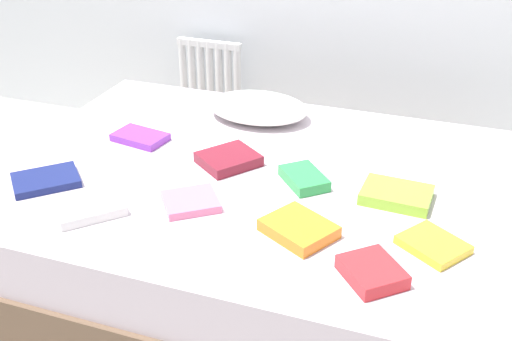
{
  "coord_description": "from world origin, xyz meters",
  "views": [
    {
      "loc": [
        0.71,
        -1.97,
        1.65
      ],
      "look_at": [
        0.0,
        0.05,
        0.48
      ],
      "focal_mm": 43.44,
      "sensor_mm": 36.0,
      "label": 1
    }
  ],
  "objects_px": {
    "pillow": "(258,107)",
    "textbook_orange": "(299,229)",
    "textbook_lime": "(396,195)",
    "textbook_purple": "(140,137)",
    "bed": "(252,226)",
    "textbook_green": "(304,178)",
    "textbook_red": "(372,272)",
    "textbook_white": "(90,210)",
    "radiator": "(210,81)",
    "textbook_pink": "(191,202)",
    "textbook_maroon": "(229,159)",
    "textbook_navy": "(46,180)",
    "textbook_yellow": "(433,245)"
  },
  "relations": [
    {
      "from": "pillow",
      "to": "textbook_orange",
      "type": "bearing_deg",
      "value": -62.59
    },
    {
      "from": "textbook_lime",
      "to": "pillow",
      "type": "bearing_deg",
      "value": 146.71
    },
    {
      "from": "textbook_purple",
      "to": "textbook_lime",
      "type": "relative_size",
      "value": 0.91
    },
    {
      "from": "bed",
      "to": "textbook_green",
      "type": "bearing_deg",
      "value": -4.77
    },
    {
      "from": "textbook_purple",
      "to": "textbook_red",
      "type": "bearing_deg",
      "value": -18.81
    },
    {
      "from": "textbook_white",
      "to": "textbook_green",
      "type": "height_order",
      "value": "textbook_green"
    },
    {
      "from": "radiator",
      "to": "textbook_green",
      "type": "height_order",
      "value": "radiator"
    },
    {
      "from": "pillow",
      "to": "textbook_purple",
      "type": "xyz_separation_m",
      "value": [
        -0.39,
        -0.39,
        -0.04
      ]
    },
    {
      "from": "textbook_lime",
      "to": "textbook_pink",
      "type": "bearing_deg",
      "value": -154.76
    },
    {
      "from": "pillow",
      "to": "textbook_white",
      "type": "relative_size",
      "value": 2.05
    },
    {
      "from": "textbook_maroon",
      "to": "textbook_green",
      "type": "bearing_deg",
      "value": -61.7
    },
    {
      "from": "textbook_purple",
      "to": "textbook_green",
      "type": "bearing_deg",
      "value": 0.76
    },
    {
      "from": "radiator",
      "to": "textbook_navy",
      "type": "distance_m",
      "value": 1.55
    },
    {
      "from": "textbook_white",
      "to": "textbook_pink",
      "type": "bearing_deg",
      "value": -16.93
    },
    {
      "from": "bed",
      "to": "textbook_purple",
      "type": "distance_m",
      "value": 0.61
    },
    {
      "from": "textbook_orange",
      "to": "textbook_yellow",
      "type": "xyz_separation_m",
      "value": [
        0.42,
        0.06,
        -0.01
      ]
    },
    {
      "from": "textbook_orange",
      "to": "textbook_yellow",
      "type": "distance_m",
      "value": 0.43
    },
    {
      "from": "radiator",
      "to": "textbook_orange",
      "type": "xyz_separation_m",
      "value": [
        0.98,
        -1.55,
        0.16
      ]
    },
    {
      "from": "textbook_orange",
      "to": "textbook_purple",
      "type": "bearing_deg",
      "value": -179.24
    },
    {
      "from": "textbook_orange",
      "to": "textbook_pink",
      "type": "distance_m",
      "value": 0.41
    },
    {
      "from": "textbook_white",
      "to": "textbook_yellow",
      "type": "xyz_separation_m",
      "value": [
        1.13,
        0.19,
        -0.0
      ]
    },
    {
      "from": "textbook_white",
      "to": "textbook_green",
      "type": "xyz_separation_m",
      "value": [
        0.63,
        0.45,
        0.0
      ]
    },
    {
      "from": "textbook_orange",
      "to": "textbook_pink",
      "type": "relative_size",
      "value": 1.17
    },
    {
      "from": "textbook_purple",
      "to": "textbook_lime",
      "type": "bearing_deg",
      "value": 3.23
    },
    {
      "from": "textbook_pink",
      "to": "textbook_maroon",
      "type": "bearing_deg",
      "value": 51.34
    },
    {
      "from": "pillow",
      "to": "textbook_yellow",
      "type": "xyz_separation_m",
      "value": [
        0.86,
        -0.77,
        -0.04
      ]
    },
    {
      "from": "bed",
      "to": "textbook_green",
      "type": "distance_m",
      "value": 0.35
    },
    {
      "from": "textbook_red",
      "to": "textbook_maroon",
      "type": "bearing_deg",
      "value": -169.9
    },
    {
      "from": "bed",
      "to": "textbook_yellow",
      "type": "distance_m",
      "value": 0.81
    },
    {
      "from": "radiator",
      "to": "textbook_navy",
      "type": "height_order",
      "value": "radiator"
    },
    {
      "from": "textbook_white",
      "to": "textbook_lime",
      "type": "distance_m",
      "value": 1.07
    },
    {
      "from": "pillow",
      "to": "textbook_orange",
      "type": "xyz_separation_m",
      "value": [
        0.43,
        -0.84,
        -0.03
      ]
    },
    {
      "from": "textbook_navy",
      "to": "textbook_white",
      "type": "bearing_deg",
      "value": -68.96
    },
    {
      "from": "radiator",
      "to": "textbook_maroon",
      "type": "relative_size",
      "value": 2.31
    },
    {
      "from": "textbook_purple",
      "to": "textbook_navy",
      "type": "distance_m",
      "value": 0.47
    },
    {
      "from": "radiator",
      "to": "textbook_yellow",
      "type": "height_order",
      "value": "radiator"
    },
    {
      "from": "textbook_white",
      "to": "textbook_yellow",
      "type": "height_order",
      "value": "textbook_white"
    },
    {
      "from": "textbook_lime",
      "to": "textbook_white",
      "type": "bearing_deg",
      "value": -152.5
    },
    {
      "from": "bed",
      "to": "textbook_green",
      "type": "relative_size",
      "value": 10.33
    },
    {
      "from": "textbook_orange",
      "to": "textbook_lime",
      "type": "xyz_separation_m",
      "value": [
        0.27,
        0.32,
        -0.0
      ]
    },
    {
      "from": "textbook_yellow",
      "to": "radiator",
      "type": "bearing_deg",
      "value": 167.88
    },
    {
      "from": "radiator",
      "to": "textbook_yellow",
      "type": "bearing_deg",
      "value": -46.59
    },
    {
      "from": "textbook_orange",
      "to": "textbook_maroon",
      "type": "bearing_deg",
      "value": 165.6
    },
    {
      "from": "textbook_pink",
      "to": "textbook_red",
      "type": "bearing_deg",
      "value": -52.88
    },
    {
      "from": "textbook_purple",
      "to": "textbook_navy",
      "type": "bearing_deg",
      "value": -99.22
    },
    {
      "from": "textbook_pink",
      "to": "textbook_navy",
      "type": "bearing_deg",
      "value": 147.15
    },
    {
      "from": "radiator",
      "to": "textbook_lime",
      "type": "relative_size",
      "value": 2.04
    },
    {
      "from": "pillow",
      "to": "textbook_purple",
      "type": "bearing_deg",
      "value": -135.41
    },
    {
      "from": "bed",
      "to": "textbook_yellow",
      "type": "bearing_deg",
      "value": -21.71
    },
    {
      "from": "textbook_white",
      "to": "textbook_yellow",
      "type": "distance_m",
      "value": 1.14
    }
  ]
}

